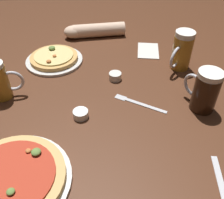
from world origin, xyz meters
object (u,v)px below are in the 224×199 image
ramekin_butter (81,114)px  diner_arm (92,31)px  napkin_folded (148,50)px  beer_mug_dark (205,91)px  pizza_plate_near (12,179)px  pizza_plate_far (54,59)px  fork_left (139,103)px  beer_mug_amber (0,81)px  ramekin_sauce (115,76)px  beer_mug_pale (182,51)px  knife_right (223,193)px

ramekin_butter → diner_arm: diner_arm is taller
ramekin_butter → napkin_folded: ramekin_butter is taller
ramekin_butter → napkin_folded: bearing=54.3°
beer_mug_dark → pizza_plate_near: bearing=-156.5°
ramekin_butter → pizza_plate_far: bearing=109.1°
napkin_folded → pizza_plate_far: bearing=-171.7°
pizza_plate_far → fork_left: size_ratio=1.40×
beer_mug_amber → ramekin_sauce: beer_mug_amber is taller
pizza_plate_near → beer_mug_amber: (-0.12, 0.39, 0.06)m
pizza_plate_far → pizza_plate_near: bearing=-94.4°
beer_mug_pale → fork_left: bearing=-132.5°
beer_mug_pale → diner_arm: (-0.39, 0.34, -0.05)m
napkin_folded → knife_right: 0.78m
beer_mug_dark → beer_mug_pale: 0.27m
beer_mug_dark → napkin_folded: size_ratio=1.03×
ramekin_sauce → ramekin_butter: size_ratio=0.97×
pizza_plate_far → beer_mug_dark: (0.58, -0.37, 0.06)m
beer_mug_amber → beer_mug_pale: 0.76m
pizza_plate_near → fork_left: size_ratio=1.75×
napkin_folded → diner_arm: size_ratio=0.47×
fork_left → pizza_plate_far: bearing=136.9°
pizza_plate_far → beer_mug_amber: bearing=-124.3°
fork_left → pizza_plate_near: bearing=-142.5°
beer_mug_amber → diner_arm: size_ratio=0.46×
beer_mug_amber → fork_left: (0.52, -0.08, -0.07)m
pizza_plate_far → knife_right: (0.52, -0.71, -0.01)m
knife_right → pizza_plate_near: bearing=172.7°
pizza_plate_far → diner_arm: size_ratio=0.80×
pizza_plate_far → napkin_folded: 0.46m
diner_arm → pizza_plate_far: bearing=-126.6°
pizza_plate_near → pizza_plate_far: size_ratio=1.25×
pizza_plate_near → beer_mug_pale: beer_mug_pale is taller
beer_mug_amber → knife_right: 0.84m
pizza_plate_far → beer_mug_pale: (0.57, -0.09, 0.07)m
ramekin_sauce → ramekin_butter: bearing=-122.3°
napkin_folded → beer_mug_dark: bearing=-74.7°
fork_left → diner_arm: bearing=106.5°
beer_mug_amber → beer_mug_pale: (0.74, 0.16, 0.01)m
fork_left → ramekin_butter: bearing=-165.5°
pizza_plate_near → diner_arm: size_ratio=1.00×
beer_mug_pale → fork_left: beer_mug_pale is taller
napkin_folded → diner_arm: bearing=147.3°
pizza_plate_near → knife_right: pizza_plate_near is taller
napkin_folded → fork_left: (-0.11, -0.40, -0.00)m
ramekin_butter → fork_left: bearing=14.5°
pizza_plate_near → ramekin_butter: 0.31m
pizza_plate_near → beer_mug_pale: 0.83m
beer_mug_dark → beer_mug_pale: size_ratio=0.93×
beer_mug_amber → knife_right: (0.69, -0.46, -0.07)m
beer_mug_pale → diner_arm: beer_mug_pale is taller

